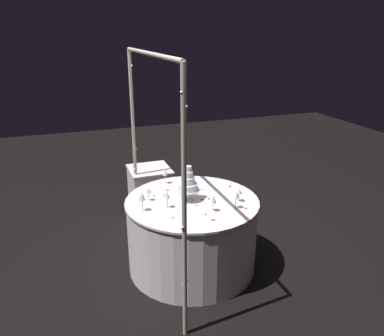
{
  "coord_description": "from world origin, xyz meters",
  "views": [
    {
      "loc": [
        -3.13,
        1.12,
        2.26
      ],
      "look_at": [
        0.0,
        0.0,
        1.05
      ],
      "focal_mm": 35.69,
      "sensor_mm": 36.0,
      "label": 1
    }
  ],
  "objects": [
    {
      "name": "tiered_cake",
      "position": [
        0.02,
        0.03,
        0.9
      ],
      "size": [
        0.22,
        0.22,
        0.34
      ],
      "color": "silver",
      "rests_on": "main_table"
    },
    {
      "name": "wine_glass_3",
      "position": [
        0.49,
        0.13,
        0.85
      ],
      "size": [
        0.06,
        0.06,
        0.17
      ],
      "color": "silver",
      "rests_on": "main_table"
    },
    {
      "name": "rose_petal_0",
      "position": [
        0.18,
        -0.48,
        0.73
      ],
      "size": [
        0.05,
        0.04,
        0.0
      ],
      "primitive_type": "ellipsoid",
      "rotation": [
        0.0,
        0.0,
        2.54
      ],
      "color": "red",
      "rests_on": "main_table"
    },
    {
      "name": "wine_glass_1",
      "position": [
        -0.07,
        0.5,
        0.86
      ],
      "size": [
        0.06,
        0.06,
        0.18
      ],
      "color": "silver",
      "rests_on": "main_table"
    },
    {
      "name": "wine_glass_2",
      "position": [
        -0.28,
        -0.1,
        0.84
      ],
      "size": [
        0.06,
        0.06,
        0.15
      ],
      "color": "silver",
      "rests_on": "main_table"
    },
    {
      "name": "rose_petal_9",
      "position": [
        -0.13,
        0.0,
        0.73
      ],
      "size": [
        0.03,
        0.03,
        0.0
      ],
      "primitive_type": "ellipsoid",
      "rotation": [
        0.0,
        0.0,
        2.83
      ],
      "color": "red",
      "rests_on": "main_table"
    },
    {
      "name": "rose_petal_6",
      "position": [
        -0.45,
        -0.03,
        0.73
      ],
      "size": [
        0.04,
        0.05,
        0.0
      ],
      "primitive_type": "ellipsoid",
      "rotation": [
        0.0,
        0.0,
        1.08
      ],
      "color": "red",
      "rests_on": "main_table"
    },
    {
      "name": "rose_petal_7",
      "position": [
        -0.29,
        0.28,
        0.73
      ],
      "size": [
        0.02,
        0.03,
        0.0
      ],
      "primitive_type": "ellipsoid",
      "rotation": [
        0.0,
        0.0,
        1.31
      ],
      "color": "red",
      "rests_on": "main_table"
    },
    {
      "name": "rose_petal_5",
      "position": [
        0.22,
        0.32,
        0.73
      ],
      "size": [
        0.03,
        0.03,
        0.0
      ],
      "primitive_type": "ellipsoid",
      "rotation": [
        0.0,
        0.0,
        5.79
      ],
      "color": "red",
      "rests_on": "main_table"
    },
    {
      "name": "rose_petal_4",
      "position": [
        -0.02,
        -0.09,
        0.73
      ],
      "size": [
        0.03,
        0.04,
        0.0
      ],
      "primitive_type": "ellipsoid",
      "rotation": [
        0.0,
        0.0,
        1.76
      ],
      "color": "red",
      "rests_on": "main_table"
    },
    {
      "name": "rose_petal_10",
      "position": [
        0.12,
        -0.05,
        0.73
      ],
      "size": [
        0.04,
        0.03,
        0.0
      ],
      "primitive_type": "ellipsoid",
      "rotation": [
        0.0,
        0.0,
        3.53
      ],
      "color": "red",
      "rests_on": "main_table"
    },
    {
      "name": "wine_glass_5",
      "position": [
        -0.18,
        -0.4,
        0.83
      ],
      "size": [
        0.06,
        0.06,
        0.14
      ],
      "color": "silver",
      "rests_on": "main_table"
    },
    {
      "name": "rose_petal_3",
      "position": [
        -0.33,
        -0.01,
        0.73
      ],
      "size": [
        0.03,
        0.03,
        0.0
      ],
      "primitive_type": "ellipsoid",
      "rotation": [
        0.0,
        0.0,
        5.98
      ],
      "color": "red",
      "rests_on": "main_table"
    },
    {
      "name": "rose_petal_14",
      "position": [
        0.2,
        0.22,
        0.73
      ],
      "size": [
        0.02,
        0.03,
        0.0
      ],
      "primitive_type": "ellipsoid",
      "rotation": [
        0.0,
        0.0,
        1.85
      ],
      "color": "red",
      "rests_on": "main_table"
    },
    {
      "name": "wine_glass_4",
      "position": [
        -0.08,
        0.27,
        0.85
      ],
      "size": [
        0.06,
        0.06,
        0.16
      ],
      "color": "silver",
      "rests_on": "main_table"
    },
    {
      "name": "rose_petal_12",
      "position": [
        0.31,
        -0.01,
        0.73
      ],
      "size": [
        0.03,
        0.03,
        0.0
      ],
      "primitive_type": "ellipsoid",
      "rotation": [
        0.0,
        0.0,
        1.05
      ],
      "color": "red",
      "rests_on": "main_table"
    },
    {
      "name": "rose_petal_11",
      "position": [
        -0.34,
        -0.4,
        0.73
      ],
      "size": [
        0.04,
        0.04,
        0.0
      ],
      "primitive_type": "ellipsoid",
      "rotation": [
        0.0,
        0.0,
        0.79
      ],
      "color": "red",
      "rests_on": "main_table"
    },
    {
      "name": "rose_petal_1",
      "position": [
        0.21,
        -0.18,
        0.73
      ],
      "size": [
        0.03,
        0.03,
        0.0
      ],
      "primitive_type": "ellipsoid",
      "rotation": [
        0.0,
        0.0,
        0.67
      ],
      "color": "red",
      "rests_on": "main_table"
    },
    {
      "name": "rose_petal_8",
      "position": [
        0.3,
        0.15,
        0.73
      ],
      "size": [
        0.04,
        0.05,
        0.0
      ],
      "primitive_type": "ellipsoid",
      "rotation": [
        0.0,
        0.0,
        1.12
      ],
      "color": "red",
      "rests_on": "main_table"
    },
    {
      "name": "cake_knife",
      "position": [
        0.18,
        -0.17,
        0.73
      ],
      "size": [
        0.25,
        0.19,
        0.01
      ],
      "color": "silver",
      "rests_on": "main_table"
    },
    {
      "name": "rose_petal_2",
      "position": [
        -0.02,
        -0.51,
        0.73
      ],
      "size": [
        0.04,
        0.04,
        0.0
      ],
      "primitive_type": "ellipsoid",
      "rotation": [
        0.0,
        0.0,
        2.35
      ],
      "color": "red",
      "rests_on": "main_table"
    },
    {
      "name": "wine_glass_6",
      "position": [
        -0.3,
        -0.31,
        0.85
      ],
      "size": [
        0.06,
        0.06,
        0.16
      ],
      "color": "silver",
      "rests_on": "main_table"
    },
    {
      "name": "wine_glass_0",
      "position": [
        0.13,
        0.39,
        0.83
      ],
      "size": [
        0.06,
        0.06,
        0.14
      ],
      "color": "silver",
      "rests_on": "main_table"
    },
    {
      "name": "ground_plane",
      "position": [
        0.0,
        0.0,
        0.0
      ],
      "size": [
        12.0,
        12.0,
        0.0
      ],
      "primitive_type": "plane",
      "color": "black"
    },
    {
      "name": "decorative_arch",
      "position": [
        0.0,
        0.37,
        1.35
      ],
      "size": [
        1.77,
        0.06,
        2.1
      ],
      "color": "#B7B29E",
      "rests_on": "ground"
    },
    {
      "name": "main_table",
      "position": [
        0.0,
        0.0,
        0.36
      ],
      "size": [
        1.28,
        1.28,
        0.73
      ],
      "color": "white",
      "rests_on": "ground"
    },
    {
      "name": "side_table",
      "position": [
        1.0,
        0.17,
        0.37
      ],
      "size": [
        0.48,
        0.48,
        0.73
      ],
      "color": "white",
      "rests_on": "ground"
    },
    {
      "name": "rose_petal_13",
      "position": [
        -0.03,
        -0.16,
        0.73
      ],
      "size": [
        0.04,
        0.03,
        0.0
      ],
      "primitive_type": "ellipsoid",
      "rotation": [
        0.0,
        0.0,
        2.92
      ],
      "color": "red",
      "rests_on": "main_table"
    }
  ]
}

